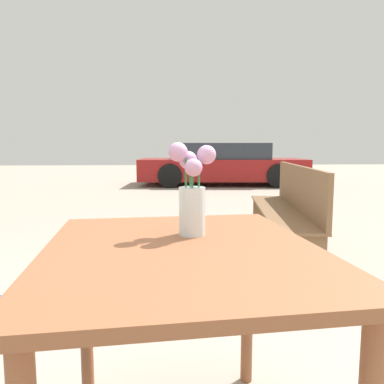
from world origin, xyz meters
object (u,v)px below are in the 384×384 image
flower_vase (192,195)px  parked_car (222,165)px  table_front (182,279)px  bench_near (289,207)px

flower_vase → parked_car: (1.39, 8.83, -0.32)m
table_front → parked_car: (1.42, 8.98, -0.09)m
flower_vase → bench_near: bearing=63.9°
parked_car → flower_vase: bearing=-98.9°
table_front → parked_car: 9.09m
flower_vase → bench_near: 2.36m
bench_near → parked_car: parked_car is taller
flower_vase → parked_car: parked_car is taller
table_front → flower_vase: 0.28m
flower_vase → bench_near: (1.02, 2.09, -0.39)m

